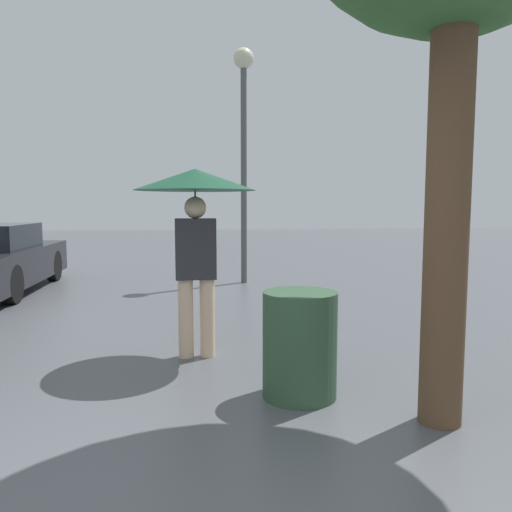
% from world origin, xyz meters
% --- Properties ---
extents(pedestrian, '(1.20, 1.20, 1.88)m').
position_xyz_m(pedestrian, '(0.42, 3.06, 1.56)').
color(pedestrian, beige).
rests_on(pedestrian, ground_plane).
extents(street_lamp, '(0.39, 0.39, 4.52)m').
position_xyz_m(street_lamp, '(1.43, 7.86, 3.23)').
color(street_lamp, '#515456').
rests_on(street_lamp, ground_plane).
extents(trash_bin, '(0.59, 0.59, 0.85)m').
position_xyz_m(trash_bin, '(1.22, 1.89, 0.42)').
color(trash_bin, '#2D4C33').
rests_on(trash_bin, ground_plane).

